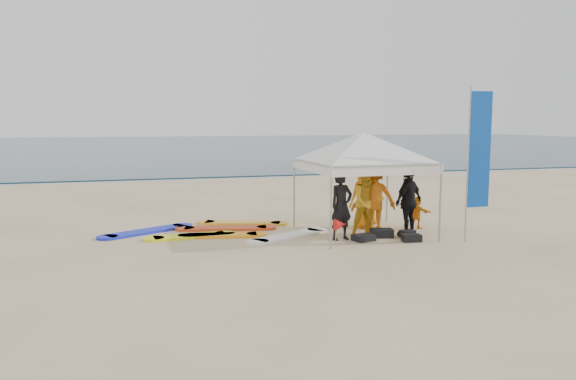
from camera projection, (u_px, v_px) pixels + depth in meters
The scene contains 14 objects.
ground at pixel (342, 256), 12.44m from camera, with size 120.00×120.00×0.00m, color beige.
ocean at pixel (159, 145), 69.50m from camera, with size 160.00×84.00×0.08m, color #0C2633.
shoreline_foam at pixel (212, 178), 29.75m from camera, with size 160.00×1.20×0.01m, color silver.
person_black_a at pixel (341, 206), 14.11m from camera, with size 0.64×0.42×1.74m, color black.
person_yellow at pixel (368, 202), 14.56m from camera, with size 0.88×0.69×1.81m, color gold.
person_orange_a at pixel (374, 198), 14.90m from camera, with size 1.25×0.72×1.94m, color #CD6512.
person_black_b at pixel (408, 202), 14.62m from camera, with size 1.06×0.44×1.80m, color black.
person_orange_b at pixel (365, 195), 15.76m from camera, with size 0.89×0.58×1.82m, color orange.
person_seated at pixel (417, 212), 15.71m from camera, with size 0.83×0.27×0.90m, color orange.
canopy_tent at pixel (364, 133), 14.64m from camera, with size 4.10×4.10×3.09m.
feather_flag at pixel (478, 151), 13.72m from camera, with size 0.64×0.04×3.82m.
marker_pennant at pixel (340, 224), 13.59m from camera, with size 0.28×0.28×0.64m.
gear_pile at pixel (387, 235), 14.27m from camera, with size 1.73×1.10×0.22m.
surfboard_spread at pixel (219, 231), 15.13m from camera, with size 5.71×3.54×0.07m.
Camera 1 is at (-4.63, -11.32, 2.97)m, focal length 35.00 mm.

